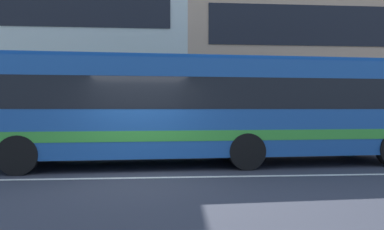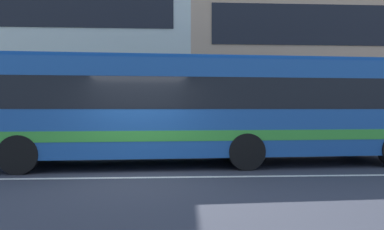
{
  "view_description": "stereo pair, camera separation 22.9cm",
  "coord_description": "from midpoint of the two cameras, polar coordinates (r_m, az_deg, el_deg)",
  "views": [
    {
      "loc": [
        0.62,
        -8.59,
        1.65
      ],
      "look_at": [
        1.42,
        1.75,
        1.48
      ],
      "focal_mm": 33.41,
      "sensor_mm": 36.0,
      "label": 1
    },
    {
      "loc": [
        0.85,
        -8.61,
        1.65
      ],
      "look_at": [
        1.42,
        1.75,
        1.48
      ],
      "focal_mm": 33.41,
      "sensor_mm": 36.0,
      "label": 2
    }
  ],
  "objects": [
    {
      "name": "ground_plane",
      "position": [
        8.79,
        -9.3,
        -9.89
      ],
      "size": [
        160.0,
        160.0,
        0.0
      ],
      "primitive_type": "plane",
      "color": "#32343E"
    },
    {
      "name": "lane_centre_line",
      "position": [
        8.79,
        -9.3,
        -9.86
      ],
      "size": [
        60.0,
        0.16,
        0.01
      ],
      "primitive_type": "cube",
      "color": "silver",
      "rests_on": "ground_plane"
    },
    {
      "name": "hedge_row_far",
      "position": [
        14.54,
        -20.64,
        -3.49
      ],
      "size": [
        14.57,
        1.1,
        1.08
      ],
      "primitive_type": "cube",
      "color": "#26552C",
      "rests_on": "ground_plane"
    },
    {
      "name": "apartment_block_left",
      "position": [
        25.04,
        -26.94,
        10.23
      ],
      "size": [
        20.87,
        11.36,
        11.47
      ],
      "color": "silver",
      "rests_on": "ground_plane"
    },
    {
      "name": "apartment_block_right",
      "position": [
        26.8,
        26.38,
        8.0
      ],
      "size": [
        25.18,
        11.36,
        9.98
      ],
      "color": "tan",
      "rests_on": "ground_plane"
    },
    {
      "name": "transit_bus",
      "position": [
        10.71,
        2.49,
        1.36
      ],
      "size": [
        12.37,
        3.16,
        3.13
      ],
      "color": "#1C4C94",
      "rests_on": "ground_plane"
    }
  ]
}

